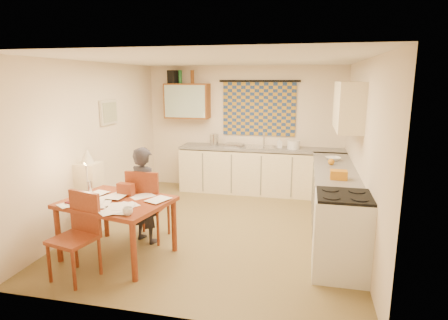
% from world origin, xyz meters
% --- Properties ---
extents(floor, '(4.00, 4.50, 0.02)m').
position_xyz_m(floor, '(0.00, 0.00, -0.01)').
color(floor, brown).
rests_on(floor, ground).
extents(ceiling, '(4.00, 4.50, 0.02)m').
position_xyz_m(ceiling, '(0.00, 0.00, 2.51)').
color(ceiling, white).
rests_on(ceiling, floor).
extents(wall_back, '(4.00, 0.02, 2.50)m').
position_xyz_m(wall_back, '(0.00, 2.26, 1.25)').
color(wall_back, beige).
rests_on(wall_back, floor).
extents(wall_front, '(4.00, 0.02, 2.50)m').
position_xyz_m(wall_front, '(0.00, -2.26, 1.25)').
color(wall_front, beige).
rests_on(wall_front, floor).
extents(wall_left, '(0.02, 4.50, 2.50)m').
position_xyz_m(wall_left, '(-2.01, 0.00, 1.25)').
color(wall_left, beige).
rests_on(wall_left, floor).
extents(wall_right, '(0.02, 4.50, 2.50)m').
position_xyz_m(wall_right, '(2.01, 0.00, 1.25)').
color(wall_right, beige).
rests_on(wall_right, floor).
extents(window_blind, '(1.45, 0.03, 1.05)m').
position_xyz_m(window_blind, '(0.30, 2.22, 1.65)').
color(window_blind, navy).
rests_on(window_blind, wall_back).
extents(curtain_rod, '(1.60, 0.04, 0.04)m').
position_xyz_m(curtain_rod, '(0.30, 2.20, 2.20)').
color(curtain_rod, black).
rests_on(curtain_rod, wall_back).
extents(wall_cabinet, '(0.90, 0.34, 0.70)m').
position_xyz_m(wall_cabinet, '(-1.15, 2.08, 1.80)').
color(wall_cabinet, '#633310').
rests_on(wall_cabinet, wall_back).
extents(wall_cabinet_glass, '(0.84, 0.02, 0.64)m').
position_xyz_m(wall_cabinet_glass, '(-1.15, 1.91, 1.80)').
color(wall_cabinet_glass, '#99B2A5').
rests_on(wall_cabinet_glass, wall_back).
extents(upper_cabinet_right, '(0.34, 1.30, 0.70)m').
position_xyz_m(upper_cabinet_right, '(1.83, 0.55, 1.85)').
color(upper_cabinet_right, beige).
rests_on(upper_cabinet_right, wall_right).
extents(framed_print, '(0.04, 0.50, 0.40)m').
position_xyz_m(framed_print, '(-1.97, 0.40, 1.70)').
color(framed_print, beige).
rests_on(framed_print, wall_left).
extents(print_canvas, '(0.01, 0.42, 0.32)m').
position_xyz_m(print_canvas, '(-1.95, 0.40, 1.70)').
color(print_canvas, beige).
rests_on(print_canvas, wall_left).
extents(counter_back, '(3.30, 0.62, 0.92)m').
position_xyz_m(counter_back, '(0.44, 1.95, 0.45)').
color(counter_back, beige).
rests_on(counter_back, floor).
extents(counter_right, '(0.62, 2.95, 0.92)m').
position_xyz_m(counter_right, '(1.70, 0.28, 0.45)').
color(counter_right, beige).
rests_on(counter_right, floor).
extents(stove, '(0.63, 0.63, 0.97)m').
position_xyz_m(stove, '(1.70, -1.05, 0.48)').
color(stove, white).
rests_on(stove, floor).
extents(sink, '(0.64, 0.56, 0.10)m').
position_xyz_m(sink, '(0.36, 1.95, 0.88)').
color(sink, silver).
rests_on(sink, counter_back).
extents(tap, '(0.04, 0.04, 0.28)m').
position_xyz_m(tap, '(0.43, 2.13, 1.06)').
color(tap, silver).
rests_on(tap, counter_back).
extents(dish_rack, '(0.38, 0.34, 0.06)m').
position_xyz_m(dish_rack, '(-0.15, 1.95, 0.95)').
color(dish_rack, silver).
rests_on(dish_rack, counter_back).
extents(kettle, '(0.21, 0.21, 0.24)m').
position_xyz_m(kettle, '(-0.56, 1.95, 1.04)').
color(kettle, silver).
rests_on(kettle, counter_back).
extents(mixing_bowl, '(0.25, 0.25, 0.16)m').
position_xyz_m(mixing_bowl, '(1.02, 1.95, 1.00)').
color(mixing_bowl, white).
rests_on(mixing_bowl, counter_back).
extents(soap_bottle, '(0.14, 0.14, 0.19)m').
position_xyz_m(soap_bottle, '(0.75, 2.00, 1.02)').
color(soap_bottle, white).
rests_on(soap_bottle, counter_back).
extents(bowl, '(0.37, 0.37, 0.06)m').
position_xyz_m(bowl, '(1.70, 1.03, 0.95)').
color(bowl, white).
rests_on(bowl, counter_right).
extents(orange_bag, '(0.22, 0.16, 0.12)m').
position_xyz_m(orange_bag, '(1.70, -0.18, 0.98)').
color(orange_bag, orange).
rests_on(orange_bag, counter_right).
extents(fruit_orange, '(0.10, 0.10, 0.10)m').
position_xyz_m(fruit_orange, '(1.65, 0.68, 0.97)').
color(fruit_orange, orange).
rests_on(fruit_orange, counter_right).
extents(speaker, '(0.21, 0.24, 0.26)m').
position_xyz_m(speaker, '(-1.44, 2.08, 2.28)').
color(speaker, black).
rests_on(speaker, wall_cabinet).
extents(bottle_green, '(0.07, 0.07, 0.26)m').
position_xyz_m(bottle_green, '(-1.29, 2.08, 2.28)').
color(bottle_green, '#195926').
rests_on(bottle_green, wall_cabinet).
extents(bottle_brown, '(0.08, 0.08, 0.26)m').
position_xyz_m(bottle_brown, '(-1.03, 2.08, 2.28)').
color(bottle_brown, '#633310').
rests_on(bottle_brown, wall_cabinet).
extents(dining_table, '(1.44, 1.20, 0.75)m').
position_xyz_m(dining_table, '(-1.04, -1.19, 0.38)').
color(dining_table, maroon).
rests_on(dining_table, floor).
extents(chair_far, '(0.47, 0.47, 1.03)m').
position_xyz_m(chair_far, '(-0.86, -0.62, 0.32)').
color(chair_far, maroon).
rests_on(chair_far, floor).
extents(chair_near, '(0.53, 0.53, 0.98)m').
position_xyz_m(chair_near, '(-1.25, -1.79, 0.30)').
color(chair_near, maroon).
rests_on(chair_near, floor).
extents(person, '(0.72, 0.67, 1.35)m').
position_xyz_m(person, '(-0.89, -0.68, 0.67)').
color(person, black).
rests_on(person, floor).
extents(shelf_stand, '(0.32, 0.30, 1.04)m').
position_xyz_m(shelf_stand, '(-1.84, -0.51, 0.52)').
color(shelf_stand, beige).
rests_on(shelf_stand, floor).
extents(lampshade, '(0.20, 0.20, 0.22)m').
position_xyz_m(lampshade, '(-1.84, -0.51, 1.15)').
color(lampshade, beige).
rests_on(lampshade, shelf_stand).
extents(letter_rack, '(0.23, 0.13, 0.16)m').
position_xyz_m(letter_rack, '(-1.02, -0.97, 0.83)').
color(letter_rack, maroon).
rests_on(letter_rack, dining_table).
extents(mug, '(0.19, 0.19, 0.09)m').
position_xyz_m(mug, '(-0.65, -1.64, 0.79)').
color(mug, white).
rests_on(mug, dining_table).
extents(magazine, '(0.37, 0.41, 0.03)m').
position_xyz_m(magazine, '(-1.54, -1.32, 0.76)').
color(magazine, maroon).
rests_on(magazine, dining_table).
extents(book, '(0.38, 0.38, 0.02)m').
position_xyz_m(book, '(-1.44, -1.22, 0.76)').
color(book, orange).
rests_on(book, dining_table).
extents(orange_box, '(0.13, 0.09, 0.04)m').
position_xyz_m(orange_box, '(-1.42, -1.43, 0.77)').
color(orange_box, orange).
rests_on(orange_box, dining_table).
extents(eyeglasses, '(0.14, 0.09, 0.02)m').
position_xyz_m(eyeglasses, '(-0.96, -1.49, 0.76)').
color(eyeglasses, black).
rests_on(eyeglasses, dining_table).
extents(candle_holder, '(0.07, 0.07, 0.18)m').
position_xyz_m(candle_holder, '(-1.51, -1.02, 0.84)').
color(candle_holder, silver).
rests_on(candle_holder, dining_table).
extents(candle, '(0.03, 0.03, 0.22)m').
position_xyz_m(candle, '(-1.51, -1.06, 1.04)').
color(candle, white).
rests_on(candle, dining_table).
extents(candle_flame, '(0.02, 0.02, 0.02)m').
position_xyz_m(candle_flame, '(-1.53, -1.05, 1.16)').
color(candle_flame, '#FFCC66').
rests_on(candle_flame, dining_table).
extents(papers, '(1.29, 1.01, 0.03)m').
position_xyz_m(papers, '(-1.02, -1.32, 0.76)').
color(papers, white).
rests_on(papers, dining_table).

